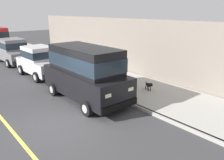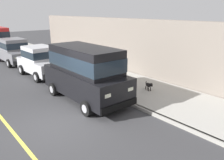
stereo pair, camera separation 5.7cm
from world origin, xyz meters
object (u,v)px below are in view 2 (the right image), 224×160
(car_black_van, at_px, (85,71))
(car_grey_sedan, at_px, (14,51))
(car_silver_hatchback, at_px, (40,61))
(fire_hydrant, at_px, (91,76))
(dog_black, at_px, (149,85))

(car_black_van, xyz_separation_m, car_grey_sedan, (0.01, 10.30, -0.41))
(car_silver_hatchback, xyz_separation_m, car_grey_sedan, (-0.08, 4.95, 0.01))
(car_grey_sedan, relative_size, fire_hydrant, 6.38)
(car_black_van, bearing_deg, car_grey_sedan, 89.97)
(car_silver_hatchback, bearing_deg, car_grey_sedan, 90.93)
(car_grey_sedan, bearing_deg, fire_hydrant, -79.51)
(car_grey_sedan, relative_size, dog_black, 6.40)
(car_black_van, bearing_deg, dog_black, -25.14)
(car_black_van, bearing_deg, car_silver_hatchback, 89.08)
(dog_black, xyz_separation_m, fire_hydrant, (-1.36, 3.23, 0.05))
(car_black_van, height_order, car_silver_hatchback, car_black_van)
(car_black_van, xyz_separation_m, dog_black, (2.93, -1.37, -0.97))
(car_grey_sedan, bearing_deg, car_silver_hatchback, -89.07)
(fire_hydrant, bearing_deg, car_silver_hatchback, 113.02)
(car_black_van, distance_m, car_silver_hatchback, 5.36)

